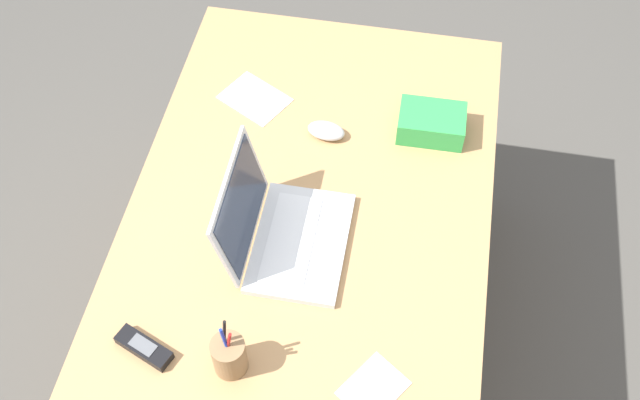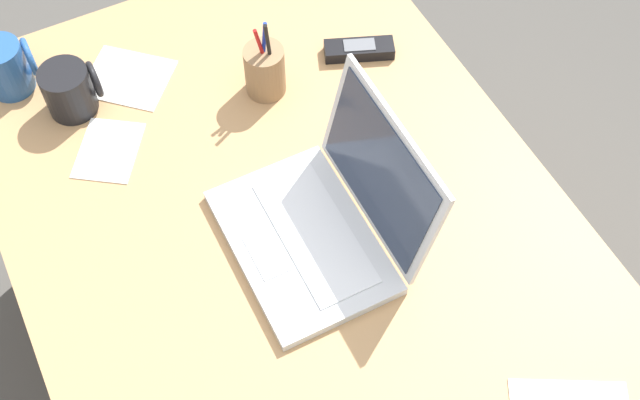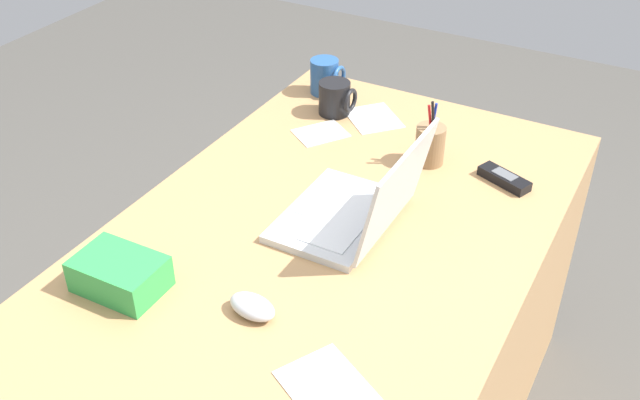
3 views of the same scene
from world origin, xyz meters
name	(u,v)px [view 2 (image 2 of 3)]	position (x,y,z in m)	size (l,w,h in m)	color
desk	(320,362)	(0.00, 0.00, 0.37)	(1.46, 0.89, 0.75)	tan
laptop	(329,218)	(-0.06, 0.05, 0.79)	(0.31, 0.27, 0.23)	silver
coffee_mug_white	(70,90)	(-0.51, -0.24, 0.79)	(0.09, 0.10, 0.09)	black
coffee_mug_tall	(7,67)	(-0.61, -0.33, 0.80)	(0.08, 0.10, 0.10)	#26518C
cordless_phone	(359,49)	(-0.39, 0.28, 0.76)	(0.09, 0.14, 0.03)	black
pen_holder	(265,70)	(-0.39, 0.09, 0.80)	(0.07, 0.07, 0.18)	olive
paper_note_near_laptop	(109,150)	(-0.39, -0.22, 0.75)	(0.13, 0.10, 0.00)	white
paper_note_left	(128,78)	(-0.53, -0.13, 0.75)	(0.13, 0.15, 0.00)	white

